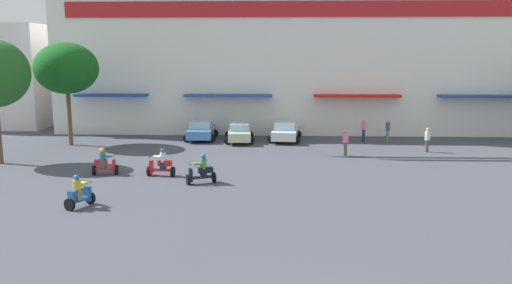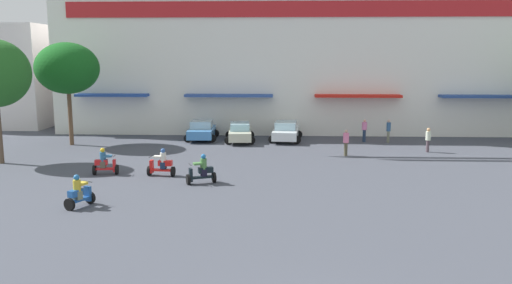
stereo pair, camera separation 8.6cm
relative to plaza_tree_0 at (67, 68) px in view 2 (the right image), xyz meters
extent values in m
plane|color=#424650|center=(15.90, -12.19, -5.45)|extent=(128.00, 128.00, 0.00)
cube|color=white|center=(15.90, 10.66, 0.20)|extent=(38.49, 11.70, 11.30)
cube|color=red|center=(15.90, 4.75, 4.40)|extent=(35.41, 0.12, 1.20)
cube|color=#24479A|center=(1.69, 4.26, -2.20)|extent=(5.70, 1.10, 0.20)
cube|color=#2E4C94|center=(10.95, 4.26, -2.20)|extent=(6.89, 1.10, 0.20)
cube|color=red|center=(20.98, 4.26, -2.20)|extent=(6.63, 1.10, 0.20)
cube|color=#284689|center=(30.39, 4.26, -2.20)|extent=(6.27, 1.10, 0.20)
cube|color=silver|center=(-10.13, 11.10, -0.94)|extent=(9.21, 9.44, 9.01)
cylinder|color=brown|center=(0.00, 0.00, -3.48)|extent=(0.29, 0.29, 3.94)
ellipsoid|color=#15561B|center=(0.00, 0.00, 0.02)|extent=(4.37, 4.66, 3.60)
cube|color=#4585CA|center=(9.03, 2.63, -4.86)|extent=(1.95, 4.03, 0.64)
cube|color=#9EBBC4|center=(9.03, 2.63, -4.25)|extent=(1.63, 2.04, 0.58)
cylinder|color=black|center=(8.08, 3.83, -5.15)|extent=(0.60, 0.18, 0.60)
cylinder|color=black|center=(9.90, 3.89, -5.15)|extent=(0.60, 0.18, 0.60)
cylinder|color=black|center=(8.16, 1.37, -5.15)|extent=(0.60, 0.18, 0.60)
cylinder|color=black|center=(9.97, 1.43, -5.15)|extent=(0.60, 0.18, 0.60)
cube|color=beige|center=(11.98, 1.91, -4.86)|extent=(1.94, 4.38, 0.64)
cube|color=#8EBFD0|center=(11.98, 1.91, -4.29)|extent=(1.55, 2.24, 0.50)
cylinder|color=black|center=(11.07, 3.16, -5.15)|extent=(0.61, 0.21, 0.60)
cylinder|color=black|center=(12.68, 3.29, -5.15)|extent=(0.61, 0.21, 0.60)
cylinder|color=black|center=(11.28, 0.52, -5.15)|extent=(0.61, 0.21, 0.60)
cylinder|color=black|center=(12.89, 0.65, -5.15)|extent=(0.61, 0.21, 0.60)
cube|color=silver|center=(15.41, 2.41, -4.86)|extent=(2.12, 4.29, 0.63)
cube|color=#9DC0CF|center=(15.41, 2.41, -4.27)|extent=(1.70, 2.20, 0.56)
cylinder|color=black|center=(14.62, 3.76, -5.15)|extent=(0.61, 0.21, 0.60)
cylinder|color=black|center=(16.40, 3.62, -5.15)|extent=(0.61, 0.21, 0.60)
cylinder|color=black|center=(14.41, 1.20, -5.15)|extent=(0.61, 0.21, 0.60)
cylinder|color=black|center=(16.19, 1.05, -5.15)|extent=(0.61, 0.21, 0.60)
cylinder|color=black|center=(7.95, -9.15, -5.19)|extent=(0.19, 0.53, 0.52)
cylinder|color=black|center=(9.25, -9.26, -5.19)|extent=(0.19, 0.53, 0.52)
cube|color=red|center=(8.60, -9.20, -5.13)|extent=(1.16, 0.38, 0.10)
cube|color=red|center=(8.83, -9.22, -4.75)|extent=(0.75, 0.36, 0.28)
cube|color=red|center=(8.08, -9.16, -4.95)|extent=(0.17, 0.33, 0.69)
cylinder|color=black|center=(8.05, -9.15, -4.41)|extent=(0.08, 0.52, 0.04)
cube|color=#1A2B48|center=(8.73, -9.21, -4.87)|extent=(0.31, 0.34, 0.36)
cylinder|color=silver|center=(8.73, -9.21, -4.44)|extent=(0.35, 0.35, 0.50)
sphere|color=#31589D|center=(8.73, -9.21, -4.08)|extent=(0.25, 0.25, 0.25)
cube|color=silver|center=(8.44, -9.19, -4.41)|extent=(0.47, 0.38, 0.10)
cylinder|color=black|center=(6.67, -14.44, -5.19)|extent=(0.53, 0.34, 0.52)
cylinder|color=black|center=(6.20, -15.50, -5.19)|extent=(0.53, 0.34, 0.52)
cube|color=#20529B|center=(6.43, -14.97, -5.13)|extent=(0.67, 1.05, 0.10)
cube|color=#20529B|center=(6.35, -15.16, -4.79)|extent=(0.54, 0.72, 0.28)
cube|color=#20529B|center=(6.62, -14.54, -4.98)|extent=(0.35, 0.26, 0.65)
cylinder|color=black|center=(6.63, -14.52, -4.45)|extent=(0.49, 0.25, 0.04)
cube|color=slate|center=(6.39, -15.08, -4.91)|extent=(0.41, 0.39, 0.36)
cylinder|color=gold|center=(6.39, -15.08, -4.49)|extent=(0.42, 0.42, 0.48)
sphere|color=#2368A5|center=(6.39, -15.08, -4.14)|extent=(0.25, 0.25, 0.25)
cube|color=gold|center=(6.49, -14.84, -4.46)|extent=(0.49, 0.54, 0.10)
cylinder|color=black|center=(6.11, -8.93, -5.19)|extent=(0.22, 0.54, 0.52)
cylinder|color=black|center=(4.94, -9.12, -5.19)|extent=(0.22, 0.54, 0.52)
cube|color=red|center=(5.53, -9.02, -5.13)|extent=(1.07, 0.44, 0.10)
cube|color=red|center=(5.32, -9.06, -4.77)|extent=(0.70, 0.40, 0.28)
cube|color=red|center=(5.99, -8.95, -4.97)|extent=(0.19, 0.34, 0.66)
cylinder|color=black|center=(6.02, -8.95, -4.43)|extent=(0.12, 0.52, 0.04)
cube|color=brown|center=(5.41, -9.04, -4.89)|extent=(0.33, 0.36, 0.36)
cylinder|color=#30638B|center=(5.41, -9.04, -4.46)|extent=(0.37, 0.37, 0.49)
sphere|color=gold|center=(5.41, -9.04, -4.11)|extent=(0.25, 0.25, 0.25)
cube|color=#30638B|center=(5.67, -9.00, -4.44)|extent=(0.49, 0.40, 0.10)
cylinder|color=black|center=(10.37, -10.99, -5.19)|extent=(0.33, 0.54, 0.52)
cylinder|color=black|center=(11.59, -10.49, -5.19)|extent=(0.33, 0.54, 0.52)
cube|color=black|center=(10.98, -10.74, -5.13)|extent=(1.18, 0.70, 0.10)
cube|color=black|center=(11.20, -10.65, -4.77)|extent=(0.80, 0.56, 0.28)
cube|color=black|center=(10.49, -10.94, -4.97)|extent=(0.25, 0.35, 0.66)
cylinder|color=black|center=(10.47, -10.95, -4.43)|extent=(0.23, 0.50, 0.04)
cube|color=black|center=(11.10, -10.69, -4.89)|extent=(0.38, 0.40, 0.36)
cylinder|color=#487B40|center=(11.10, -10.69, -4.45)|extent=(0.42, 0.42, 0.53)
sphere|color=#2168A9|center=(11.10, -10.69, -4.07)|extent=(0.25, 0.25, 0.25)
cube|color=#487B40|center=(10.83, -10.80, -4.42)|extent=(0.54, 0.48, 0.10)
cylinder|color=#20304A|center=(21.22, 2.21, -4.99)|extent=(0.32, 0.32, 0.91)
cylinder|color=pink|center=(21.22, 2.21, -4.26)|extent=(0.52, 0.52, 0.56)
sphere|color=tan|center=(21.22, 2.21, -3.88)|extent=(0.20, 0.20, 0.20)
cylinder|color=brown|center=(19.16, -3.23, -5.02)|extent=(0.30, 0.30, 0.86)
cylinder|color=pink|center=(19.16, -3.23, -4.28)|extent=(0.49, 0.49, 0.62)
sphere|color=tan|center=(19.16, -3.23, -3.86)|extent=(0.21, 0.21, 0.21)
cylinder|color=#6C6D59|center=(22.92, 1.90, -5.02)|extent=(0.24, 0.24, 0.86)
cylinder|color=#305380|center=(22.92, 1.90, -4.27)|extent=(0.39, 0.39, 0.63)
sphere|color=tan|center=(22.92, 1.90, -3.84)|extent=(0.22, 0.22, 0.22)
cylinder|color=#514049|center=(24.77, -1.72, -5.05)|extent=(0.28, 0.28, 0.80)
cylinder|color=silver|center=(24.77, -1.72, -4.35)|extent=(0.44, 0.44, 0.59)
sphere|color=tan|center=(24.77, -1.72, -3.94)|extent=(0.24, 0.24, 0.24)
camera|label=1|loc=(14.75, -35.59, 0.93)|focal=35.87mm
camera|label=2|loc=(14.83, -35.58, 0.93)|focal=35.87mm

